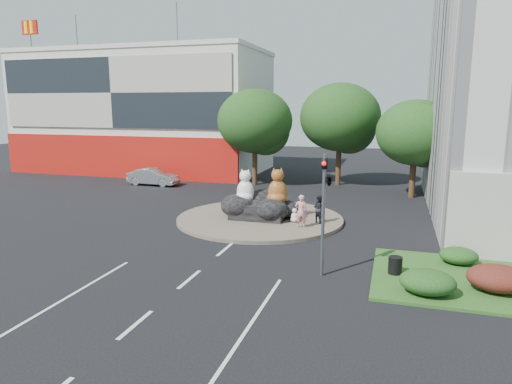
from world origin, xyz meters
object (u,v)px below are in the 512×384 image
pedestrian_dark (319,209)px  litter_bin (395,265)px  parked_car (153,177)px  kitten_calico (231,210)px  cat_white (245,186)px  cat_tabby (278,186)px  pedestrian_pink (301,211)px  kitten_white (295,215)px

pedestrian_dark → litter_bin: (4.24, -6.97, -0.54)m
parked_car → kitten_calico: bearing=-131.8°
cat_white → parked_car: bearing=146.2°
kitten_calico → litter_bin: bearing=2.0°
cat_tabby → pedestrian_pink: 2.55m
kitten_white → litter_bin: size_ratio=1.19×
kitten_calico → cat_white: bearing=74.8°
cat_white → litter_bin: (8.73, -7.04, -1.65)m
cat_white → kitten_white: cat_white is taller
kitten_white → litter_bin: kitten_white is taller
cat_tabby → pedestrian_dark: size_ratio=1.34×
cat_tabby → kitten_white: cat_tabby is taller
cat_white → pedestrian_dark: bearing=4.3°
kitten_white → parked_car: bearing=128.6°
kitten_white → cat_white: bearing=156.0°
cat_white → kitten_calico: size_ratio=2.19×
kitten_white → pedestrian_pink: 1.29m
kitten_calico → kitten_white: (3.83, 0.23, -0.05)m
cat_white → pedestrian_pink: bearing=-15.2°
cat_white → pedestrian_dark: cat_white is taller
litter_bin → cat_white: bearing=141.1°
kitten_calico → pedestrian_pink: bearing=26.0°
cat_tabby → kitten_white: size_ratio=2.60×
pedestrian_pink → pedestrian_dark: (0.80, 1.30, -0.10)m
pedestrian_pink → pedestrian_dark: pedestrian_pink is taller
kitten_white → kitten_calico: bearing=165.6°
kitten_calico → pedestrian_dark: 5.24m
kitten_white → pedestrian_dark: size_ratio=0.51×
cat_tabby → parked_car: size_ratio=0.48×
pedestrian_pink → pedestrian_dark: bearing=-135.3°
parked_car → pedestrian_dark: bearing=-119.7°
kitten_white → litter_bin: 8.75m
cat_white → parked_car: 14.86m
cat_tabby → litter_bin: 10.03m
cat_tabby → litter_bin: (6.77, -7.19, -1.72)m
cat_white → parked_car: size_ratio=0.45×
cat_white → pedestrian_pink: 4.07m
pedestrian_dark → litter_bin: bearing=157.1°
cat_white → pedestrian_pink: (3.69, -1.38, -1.00)m
cat_white → kitten_white: 3.47m
kitten_calico → cat_tabby: bearing=51.3°
pedestrian_dark → cat_white: bearing=34.8°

